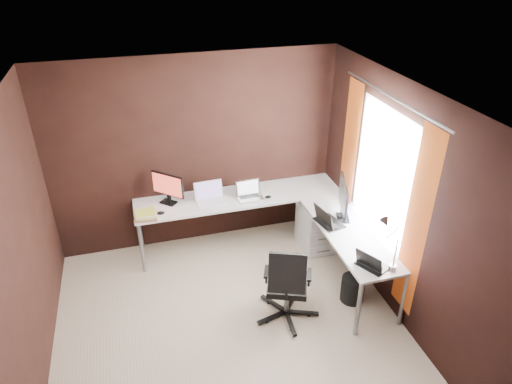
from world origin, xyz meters
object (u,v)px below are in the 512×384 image
drawer_pedestal (317,227)px  desk_lamp (388,237)px  book_stack (145,215)px  laptop_silver (249,194)px  office_chair (287,297)px  monitor_right (343,199)px  laptop_black_big (327,220)px  monitor_left (168,187)px  laptop_white (210,197)px  wastebasket (353,289)px  laptop_black_small (371,263)px

drawer_pedestal → desk_lamp: (0.10, -1.44, 0.80)m
book_stack → laptop_silver: bearing=6.0°
laptop_silver → office_chair: size_ratio=0.34×
monitor_right → book_stack: size_ratio=1.99×
laptop_black_big → desk_lamp: bearing=-176.8°
monitor_left → monitor_right: size_ratio=0.70×
monitor_left → laptop_black_big: 1.98m
laptop_silver → desk_lamp: bearing=-64.1°
monitor_left → laptop_white: 0.54m
drawer_pedestal → laptop_white: size_ratio=1.60×
wastebasket → monitor_left: bearing=140.7°
drawer_pedestal → desk_lamp: size_ratio=1.02×
laptop_black_big → laptop_black_small: (0.11, -0.85, -0.00)m
monitor_right → laptop_black_small: bearing=-167.5°
desk_lamp → drawer_pedestal: bearing=115.7°
laptop_black_big → book_stack: laptop_black_big is taller
office_chair → desk_lamp: bearing=2.9°
laptop_black_small → office_chair: size_ratio=0.38×
laptop_black_big → office_chair: (-0.67, -0.57, -0.50)m
laptop_black_big → wastebasket: laptop_black_big is taller
monitor_left → desk_lamp: 2.70m
laptop_silver → book_stack: 1.31m
drawer_pedestal → desk_lamp: bearing=-86.0°
laptop_black_small → book_stack: laptop_black_small is taller
laptop_black_small → wastebasket: size_ratio=1.20×
laptop_black_big → office_chair: size_ratio=0.40×
book_stack → office_chair: 1.91m
monitor_right → book_stack: (-2.22, 0.64, -0.23)m
monitor_left → laptop_white: monitor_left is taller
laptop_black_small → laptop_black_big: bearing=-20.9°
monitor_right → laptop_silver: size_ratio=1.74×
laptop_black_small → desk_lamp: desk_lamp is taller
laptop_black_big → book_stack: 2.13m
laptop_white → book_stack: size_ratio=1.33×
monitor_right → laptop_silver: monitor_right is taller
drawer_pedestal → monitor_left: size_ratio=1.52×
monitor_left → laptop_black_small: size_ratio=1.08×
drawer_pedestal → laptop_black_big: size_ratio=1.57×
drawer_pedestal → laptop_black_big: laptop_black_big is taller
monitor_right → desk_lamp: bearing=-159.7°
book_stack → desk_lamp: desk_lamp is taller
laptop_white → laptop_black_small: bearing=-56.4°
laptop_white → desk_lamp: 2.30m
drawer_pedestal → desk_lamp: 1.65m
laptop_white → office_chair: 1.63m
office_chair → book_stack: bearing=158.5°
laptop_black_big → desk_lamp: desk_lamp is taller
drawer_pedestal → monitor_right: 0.86m
monitor_left → office_chair: size_ratio=0.41×
drawer_pedestal → laptop_black_big: 0.74m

